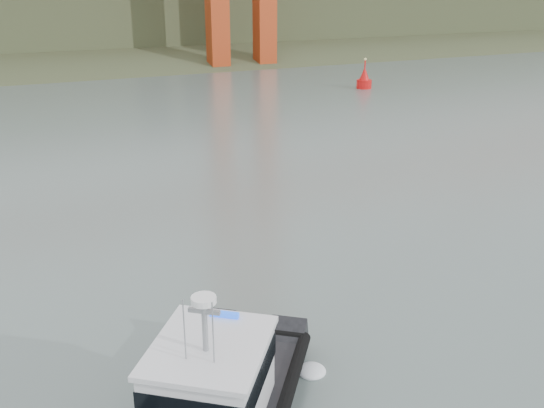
# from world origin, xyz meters

# --- Properties ---
(ground) EXTENTS (400.00, 400.00, 0.00)m
(ground) POSITION_xyz_m (0.00, 0.00, 0.00)
(ground) COLOR #4F5E5A
(ground) RESTS_ON ground
(headlands) EXTENTS (500.00, 105.36, 27.12)m
(headlands) POSITION_xyz_m (0.00, 125.50, 7.05)
(headlands) COLOR #374226
(headlands) RESTS_ON ground
(nav_buoy) EXTENTS (1.98, 1.98, 4.13)m
(nav_buoy) POSITION_xyz_m (29.34, 50.07, 1.09)
(nav_buoy) COLOR red
(nav_buoy) RESTS_ON ground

